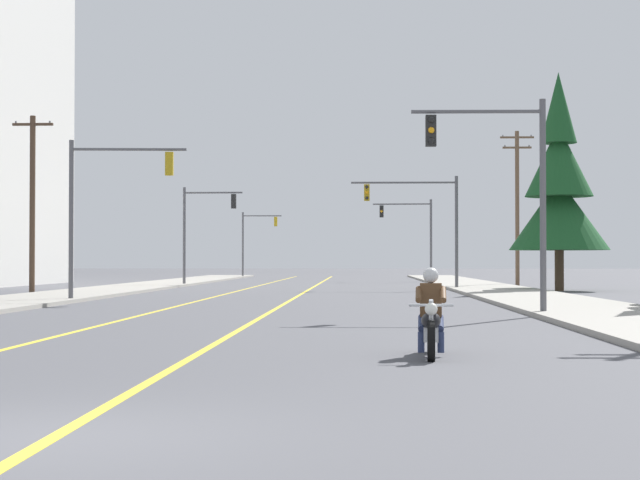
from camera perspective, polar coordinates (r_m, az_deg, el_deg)
The scene contains 15 objects.
ground_plane at distance 9.70m, azimuth -15.24°, elevation -10.43°, with size 400.00×400.00×0.00m, color #515156.
lane_stripe_center at distance 54.23m, azimuth -0.73°, elevation -2.80°, with size 0.16×100.00×0.01m, color yellow.
lane_stripe_left at distance 54.52m, azimuth -4.47°, elevation -2.79°, with size 0.16×100.00×0.01m, color yellow.
sidewalk_kerb_right at distance 49.66m, azimuth 10.29°, elevation -2.86°, with size 4.40×110.00×0.14m, color #9E998E.
sidewalk_kerb_left at distance 50.78m, azimuth -12.39°, elevation -2.81°, with size 4.40×110.00×0.14m, color #9E998E.
motorcycle_with_rider at distance 17.26m, azimuth 6.08°, elevation -4.41°, with size 0.70×2.19×1.46m.
traffic_signal_near_right at distance 30.31m, azimuth 10.11°, elevation 3.53°, with size 3.84×0.38×6.20m.
traffic_signal_near_left at distance 40.82m, azimuth -11.70°, elevation 2.40°, with size 4.48×0.57×6.20m.
traffic_signal_mid_right at distance 57.19m, azimuth 5.77°, elevation 1.45°, with size 5.84×0.37×6.20m.
traffic_signal_mid_left at distance 65.90m, azimuth -6.54°, elevation 1.00°, with size 3.78×0.37×6.20m.
traffic_signal_far_right at distance 78.78m, azimuth 5.17°, elevation 0.68°, with size 4.45×0.41×6.20m.
traffic_signal_far_left at distance 99.34m, azimuth -3.64°, elevation 0.28°, with size 3.78×0.37×6.20m.
utility_pole_left_near at distance 50.41m, azimuth -15.44°, elevation 2.07°, with size 1.91×0.26×8.34m.
utility_pole_right_far at distance 67.33m, azimuth 10.73°, elevation 2.02°, with size 2.13×0.26×9.81m.
conifer_tree_right_verge_far at distance 55.98m, azimuth 12.92°, elevation 2.66°, with size 5.21×5.21×11.47m.
Camera 1 is at (2.85, -9.14, 1.57)m, focal length 58.57 mm.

